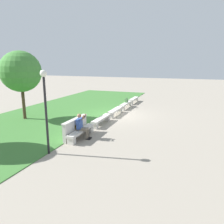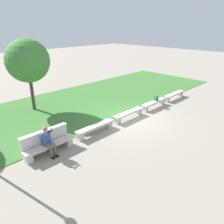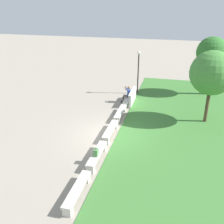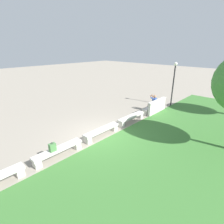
% 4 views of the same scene
% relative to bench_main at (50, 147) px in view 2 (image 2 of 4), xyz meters
% --- Properties ---
extents(ground_plane, '(80.00, 80.00, 0.00)m').
position_rel_bench_main_xyz_m(ground_plane, '(5.41, 0.00, -0.31)').
color(ground_plane, gray).
extents(grass_strip, '(25.19, 8.00, 0.03)m').
position_rel_bench_main_xyz_m(grass_strip, '(5.41, 4.38, -0.29)').
color(grass_strip, '#3D7533').
rests_on(grass_strip, ground).
extents(bench_main, '(2.37, 0.40, 0.45)m').
position_rel_bench_main_xyz_m(bench_main, '(0.00, 0.00, 0.00)').
color(bench_main, beige).
rests_on(bench_main, ground).
extents(bench_near, '(2.37, 0.40, 0.45)m').
position_rel_bench_main_xyz_m(bench_near, '(2.70, 0.00, 0.00)').
color(bench_near, beige).
rests_on(bench_near, ground).
extents(bench_mid, '(2.37, 0.40, 0.45)m').
position_rel_bench_main_xyz_m(bench_mid, '(5.41, 0.00, 0.00)').
color(bench_mid, beige).
rests_on(bench_mid, ground).
extents(bench_far, '(2.37, 0.40, 0.45)m').
position_rel_bench_main_xyz_m(bench_far, '(8.11, 0.00, 0.00)').
color(bench_far, beige).
rests_on(bench_far, ground).
extents(bench_end, '(2.37, 0.40, 0.45)m').
position_rel_bench_main_xyz_m(bench_end, '(10.82, 0.00, 0.00)').
color(bench_end, beige).
rests_on(bench_end, ground).
extents(backrest_wall_with_plaque, '(2.28, 0.24, 1.01)m').
position_rel_bench_main_xyz_m(backrest_wall_with_plaque, '(0.00, 0.34, 0.21)').
color(backrest_wall_with_plaque, beige).
rests_on(backrest_wall_with_plaque, ground).
extents(person_photographer, '(0.49, 0.74, 1.32)m').
position_rel_bench_main_xyz_m(person_photographer, '(-0.07, -0.08, 0.43)').
color(person_photographer, black).
rests_on(person_photographer, ground).
extents(backpack, '(0.28, 0.24, 0.43)m').
position_rel_bench_main_xyz_m(backpack, '(8.38, 0.03, 0.32)').
color(backpack, '#4C7F47').
rests_on(backpack, bench_far).
extents(tree_left_background, '(2.74, 2.74, 4.65)m').
position_rel_bench_main_xyz_m(tree_left_background, '(2.09, 5.56, 2.96)').
color(tree_left_background, '#4C3826').
rests_on(tree_left_background, ground).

